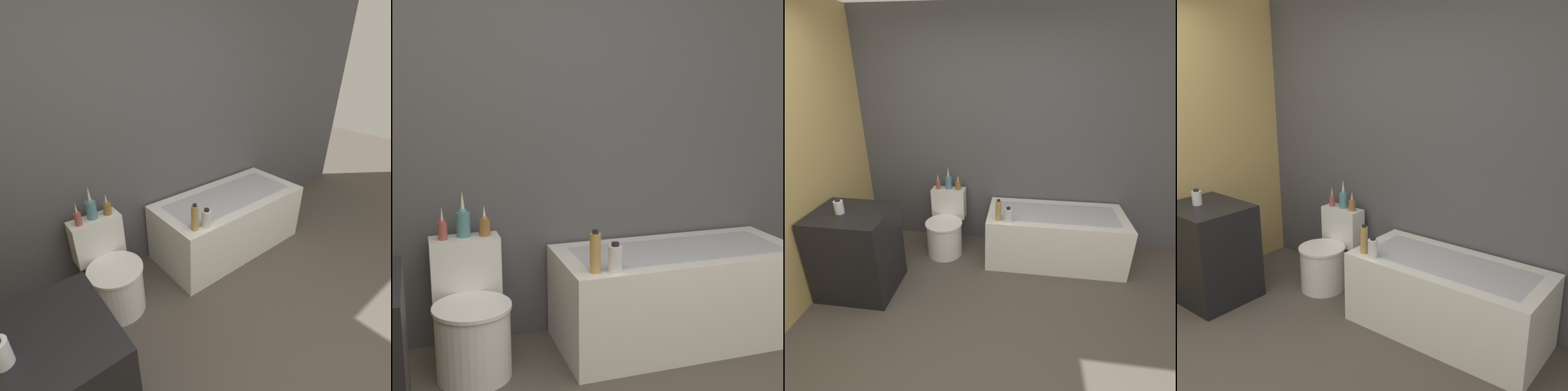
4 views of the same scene
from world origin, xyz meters
TOP-DOWN VIEW (x-y plane):
  - wall_back_tiled at (0.00, 2.04)m, footprint 6.40×0.06m
  - bathtub at (0.79, 1.66)m, footprint 1.45×0.67m
  - toilet at (-0.44, 1.66)m, footprint 0.42×0.57m
  - vanity_counter at (-1.10, 0.90)m, footprint 0.69×0.57m
  - soap_bottle_glass at (-1.18, 0.87)m, footprint 0.08×0.08m
  - vase_gold at (-0.55, 1.86)m, footprint 0.05×0.05m
  - vase_silver at (-0.44, 1.88)m, footprint 0.08×0.08m
  - vase_bronze at (-0.32, 1.87)m, footprint 0.06×0.06m
  - shampoo_bottle_tall at (0.19, 1.42)m, footprint 0.06×0.06m
  - shampoo_bottle_short at (0.29, 1.40)m, footprint 0.07×0.07m

SIDE VIEW (x-z plane):
  - toilet at x=-0.44m, z-range -0.06..0.63m
  - bathtub at x=0.79m, z-range 0.00..0.57m
  - vanity_counter at x=-1.10m, z-range 0.00..0.83m
  - shampoo_bottle_short at x=0.29m, z-range 0.56..0.72m
  - shampoo_bottle_tall at x=0.19m, z-range 0.56..0.79m
  - vase_bronze at x=-0.32m, z-range 0.67..0.84m
  - vase_gold at x=-0.55m, z-range 0.66..0.85m
  - vase_silver at x=-0.44m, z-range 0.65..0.92m
  - soap_bottle_glass at x=-1.18m, z-range 0.82..0.96m
  - wall_back_tiled at x=0.00m, z-range 0.00..2.60m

